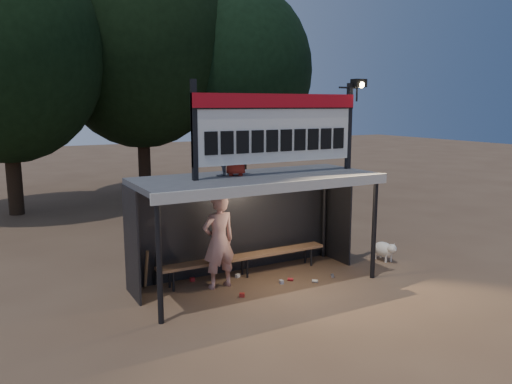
{
  "coord_description": "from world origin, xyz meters",
  "views": [
    {
      "loc": [
        -4.88,
        -8.84,
        3.75
      ],
      "look_at": [
        0.2,
        0.4,
        1.9
      ],
      "focal_mm": 35.0,
      "sensor_mm": 36.0,
      "label": 1
    }
  ],
  "objects": [
    {
      "name": "bats",
      "position": [
        -2.14,
        0.82,
        0.43
      ],
      "size": [
        0.47,
        0.32,
        0.84
      ],
      "color": "#9B7548",
      "rests_on": "ground"
    },
    {
      "name": "tree_right",
      "position": [
        5.0,
        10.5,
        5.19
      ],
      "size": [
        6.08,
        6.08,
        8.72
      ],
      "color": "#312216",
      "rests_on": "ground"
    },
    {
      "name": "bench",
      "position": [
        0.0,
        0.55,
        0.43
      ],
      "size": [
        4.0,
        0.35,
        0.48
      ],
      "color": "#956946",
      "rests_on": "ground"
    },
    {
      "name": "tree_mid",
      "position": [
        1.0,
        11.5,
        6.17
      ],
      "size": [
        7.22,
        7.22,
        10.36
      ],
      "color": "black",
      "rests_on": "ground"
    },
    {
      "name": "child_b",
      "position": [
        -0.37,
        0.21,
        2.85
      ],
      "size": [
        0.61,
        0.56,
        1.05
      ],
      "primitive_type": "imported",
      "rotation": [
        0.0,
        0.0,
        2.58
      ],
      "color": "maroon",
      "rests_on": "dugout_shelter"
    },
    {
      "name": "ground",
      "position": [
        0.0,
        0.0,
        0.0
      ],
      "size": [
        80.0,
        80.0,
        0.0
      ],
      "primitive_type": "plane",
      "color": "brown",
      "rests_on": "ground"
    },
    {
      "name": "player",
      "position": [
        -0.78,
        0.2,
        0.99
      ],
      "size": [
        0.76,
        0.53,
        1.98
      ],
      "primitive_type": "imported",
      "rotation": [
        0.0,
        0.0,
        3.22
      ],
      "color": "silver",
      "rests_on": "ground"
    },
    {
      "name": "tree_left",
      "position": [
        -4.0,
        10.0,
        5.51
      ],
      "size": [
        6.46,
        6.46,
        9.27
      ],
      "color": "black",
      "rests_on": "ground"
    },
    {
      "name": "litter",
      "position": [
        0.26,
        -0.08,
        0.04
      ],
      "size": [
        2.92,
        1.44,
        0.08
      ],
      "color": "#B31E21",
      "rests_on": "ground"
    },
    {
      "name": "child_a",
      "position": [
        -0.62,
        0.34,
        2.83
      ],
      "size": [
        0.6,
        0.54,
        1.01
      ],
      "primitive_type": "imported",
      "rotation": [
        0.0,
        0.0,
        3.54
      ],
      "color": "slate",
      "rests_on": "dugout_shelter"
    },
    {
      "name": "scoreboard_assembly",
      "position": [
        0.56,
        -0.01,
        3.32
      ],
      "size": [
        4.1,
        0.27,
        1.99
      ],
      "color": "black",
      "rests_on": "dugout_shelter"
    },
    {
      "name": "dugout_shelter",
      "position": [
        0.0,
        0.24,
        1.85
      ],
      "size": [
        5.1,
        2.08,
        2.32
      ],
      "color": "#434346",
      "rests_on": "ground"
    },
    {
      "name": "dog",
      "position": [
        3.5,
        -0.1,
        0.28
      ],
      "size": [
        0.36,
        0.81,
        0.49
      ],
      "color": "white",
      "rests_on": "ground"
    }
  ]
}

